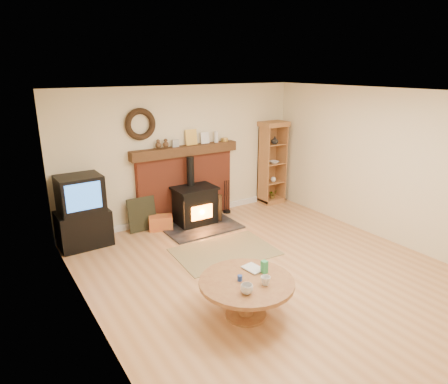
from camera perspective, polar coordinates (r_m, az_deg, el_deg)
ground at (r=6.08m, az=6.58°, el=-11.38°), size 5.50×5.50×0.00m
room_shell at (r=5.53m, az=6.43°, el=4.76°), size 5.02×5.52×2.61m
chimney_breast at (r=7.87m, az=-5.50°, el=1.74°), size 2.20×0.22×1.78m
wood_stove at (r=7.66m, az=-4.07°, el=-2.09°), size 1.40×1.00×1.31m
area_rug at (r=6.66m, az=0.11°, el=-8.51°), size 1.68×1.21×0.01m
tv_unit at (r=7.09m, az=-19.61°, el=-2.81°), size 0.86×0.62×1.23m
curio_cabinet at (r=8.85m, az=6.83°, el=4.18°), size 0.58×0.42×1.81m
firelog_box at (r=7.58m, az=-9.02°, el=-4.36°), size 0.50×0.41×0.27m
leaning_painting at (r=7.54m, az=-11.63°, el=-3.13°), size 0.53×0.14×0.63m
fire_tools at (r=8.34m, az=0.40°, el=-2.08°), size 0.16×0.16×0.70m
coffee_table at (r=4.93m, az=3.29°, el=-13.42°), size 1.15×1.15×0.64m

